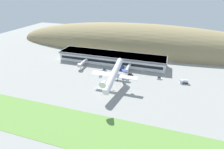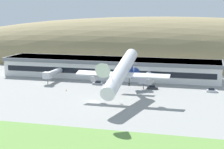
# 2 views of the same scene
# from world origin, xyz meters

# --- Properties ---
(ground_plane) EXTENTS (428.00, 428.00, 0.00)m
(ground_plane) POSITION_xyz_m (0.00, 0.00, 0.00)
(ground_plane) COLOR gray
(grass_strip_foreground) EXTENTS (385.20, 27.18, 0.08)m
(grass_strip_foreground) POSITION_xyz_m (0.00, -42.92, 0.04)
(grass_strip_foreground) COLOR #669342
(grass_strip_foreground) RESTS_ON ground_plane
(hill_backdrop) EXTENTS (340.65, 80.37, 56.44)m
(hill_backdrop) POSITION_xyz_m (13.67, 106.98, 0.00)
(hill_backdrop) COLOR #8E7F56
(hill_backdrop) RESTS_ON ground_plane
(terminal_building) EXTENTS (105.29, 20.60, 9.05)m
(terminal_building) POSITION_xyz_m (-6.71, 49.27, 5.12)
(terminal_building) COLOR white
(terminal_building) RESTS_ON ground_plane
(jetway_0) EXTENTS (3.38, 16.12, 5.43)m
(jetway_0) POSITION_xyz_m (-28.99, 30.62, 3.99)
(jetway_0) COLOR silver
(jetway_0) RESTS_ON ground_plane
(jetway_1) EXTENTS (3.38, 15.64, 5.43)m
(jetway_1) POSITION_xyz_m (13.76, 30.88, 3.99)
(jetway_1) COLOR silver
(jetway_1) RESTS_ON ground_plane
(cargo_airplane) EXTENTS (34.08, 47.99, 15.35)m
(cargo_airplane) POSITION_xyz_m (9.77, 3.52, 10.52)
(cargo_airplane) COLOR silver
(service_car_0) EXTENTS (4.28, 1.79, 1.58)m
(service_car_0) POSITION_xyz_m (-7.35, 29.70, 0.66)
(service_car_0) COLOR #999EA3
(service_car_0) RESTS_ON ground_plane
(service_car_1) EXTENTS (4.51, 2.01, 1.63)m
(service_car_1) POSITION_xyz_m (17.44, 26.64, 0.67)
(service_car_1) COLOR #333338
(service_car_1) RESTS_ON ground_plane
(service_car_2) EXTENTS (4.22, 1.93, 1.56)m
(service_car_2) POSITION_xyz_m (41.16, 27.29, 0.65)
(service_car_2) COLOR silver
(service_car_2) RESTS_ON ground_plane
(traffic_cone_0) EXTENTS (0.52, 0.52, 0.58)m
(traffic_cone_0) POSITION_xyz_m (-15.88, 14.37, 0.28)
(traffic_cone_0) COLOR orange
(traffic_cone_0) RESTS_ON ground_plane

